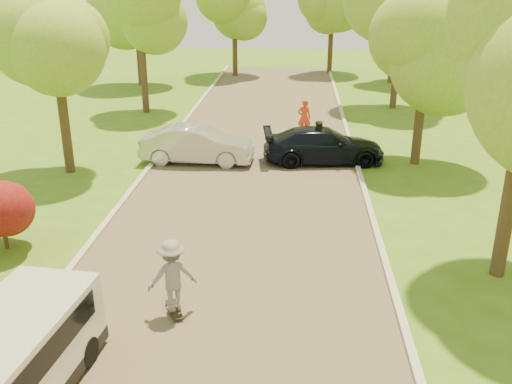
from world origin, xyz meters
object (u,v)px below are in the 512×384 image
(skateboarder, at_px, (172,276))
(person_striped, at_px, (304,118))
(longboard, at_px, (174,309))
(dark_sedan, at_px, (324,145))
(person_olive, at_px, (317,141))
(silver_sedan, at_px, (197,145))
(minivan, at_px, (4,370))

(skateboarder, height_order, person_striped, skateboarder)
(longboard, xyz_separation_m, person_striped, (2.96, 15.17, 0.76))
(dark_sedan, xyz_separation_m, person_olive, (-0.25, 0.18, 0.13))
(silver_sedan, relative_size, skateboarder, 2.63)
(skateboarder, distance_m, person_olive, 11.93)
(silver_sedan, xyz_separation_m, person_olive, (4.78, 0.58, 0.09))
(minivan, relative_size, longboard, 5.13)
(skateboarder, distance_m, person_striped, 15.46)
(silver_sedan, distance_m, dark_sedan, 5.05)
(person_striped, bearing_deg, silver_sedan, 39.12)
(skateboarder, xyz_separation_m, person_striped, (2.96, 15.17, -0.10))
(minivan, distance_m, person_olive, 15.70)
(dark_sedan, distance_m, skateboarder, 11.84)
(silver_sedan, height_order, person_olive, person_olive)
(silver_sedan, bearing_deg, dark_sedan, -83.39)
(silver_sedan, distance_m, person_olive, 4.82)
(person_striped, distance_m, person_olive, 3.80)
(silver_sedan, height_order, dark_sedan, silver_sedan)
(minivan, distance_m, longboard, 3.99)
(longboard, xyz_separation_m, skateboarder, (0.00, -0.00, 0.86))
(minivan, relative_size, dark_sedan, 0.95)
(silver_sedan, distance_m, longboard, 10.93)
(dark_sedan, bearing_deg, silver_sedan, 88.32)
(dark_sedan, xyz_separation_m, person_striped, (-0.76, 3.94, 0.16))
(dark_sedan, bearing_deg, longboard, 155.40)
(silver_sedan, distance_m, skateboarder, 10.91)
(longboard, bearing_deg, silver_sedan, -107.33)
(skateboarder, bearing_deg, longboard, -87.65)
(dark_sedan, bearing_deg, minivan, 151.45)
(person_striped, bearing_deg, skateboarder, 72.58)
(minivan, height_order, silver_sedan, minivan)
(silver_sedan, bearing_deg, person_olive, -81.06)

